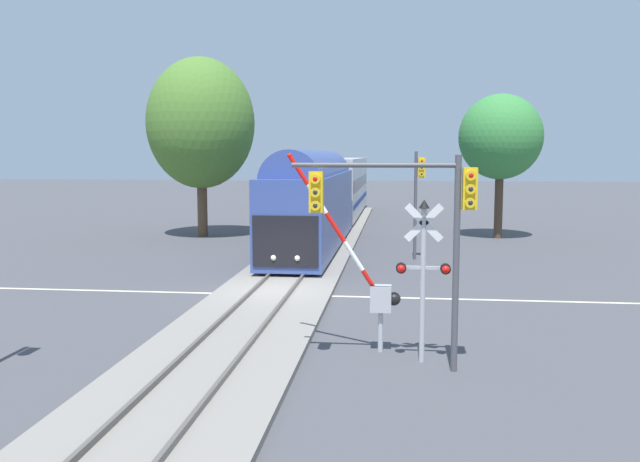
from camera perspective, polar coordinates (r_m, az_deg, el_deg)
name	(u,v)px	position (r m, az deg, el deg)	size (l,w,h in m)	color
ground_plane	(274,295)	(25.64, -3.89, -5.39)	(220.00, 220.00, 0.00)	#47474C
road_centre_stripe	(274,295)	(25.64, -3.90, -5.38)	(44.00, 0.20, 0.01)	beige
railway_track	(274,292)	(25.62, -3.90, -5.18)	(4.40, 80.00, 0.32)	gray
commuter_train	(330,191)	(46.18, 0.86, 3.43)	(3.04, 40.25, 5.16)	#384C93
crossing_gate_near	(372,284)	(18.09, 4.41, -4.48)	(3.04, 0.40, 5.31)	#B7B7BC
crossing_signal_mast	(423,264)	(17.16, 8.70, -2.77)	(1.36, 0.44, 4.16)	#B2B2B7
traffic_signal_near_right	(409,209)	(16.33, 7.51, 1.81)	(4.43, 0.38, 5.27)	#4C4C51
traffic_signal_far_side	(418,187)	(34.03, 8.30, 3.66)	(0.53, 0.38, 5.41)	#4C4C51
oak_far_right	(501,137)	(43.84, 14.99, 7.65)	(5.17, 5.17, 9.00)	#4C3828
oak_behind_train	(201,123)	(44.02, -10.03, 8.92)	(6.83, 6.83, 11.37)	brown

